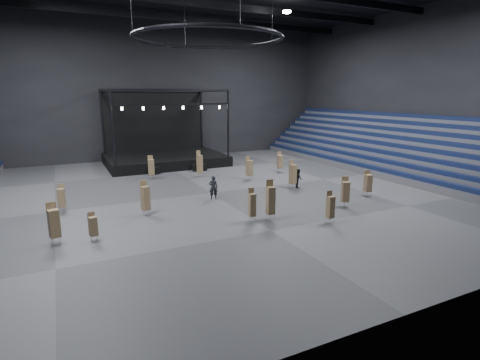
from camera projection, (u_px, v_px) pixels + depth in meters
name	position (u px, v px, depth m)	size (l,w,h in m)	color
floor	(211.00, 193.00, 33.25)	(50.00, 50.00, 0.00)	#454547
wall_back	(152.00, 91.00, 49.66)	(50.00, 0.20, 18.00)	black
wall_front	(431.00, 81.00, 12.82)	(50.00, 0.20, 18.00)	black
wall_right	(417.00, 90.00, 41.87)	(0.20, 42.00, 18.00)	black
bleachers_right	(398.00, 156.00, 42.62)	(7.20, 40.00, 6.40)	#4E4E51
stage	(163.00, 152.00, 47.17)	(14.00, 10.00, 9.20)	black
truss_ring	(208.00, 38.00, 30.34)	(12.30, 12.30, 5.15)	black
flight_case_left	(154.00, 171.00, 40.90)	(1.16, 0.58, 0.77)	black
flight_case_mid	(198.00, 168.00, 42.67)	(1.16, 0.58, 0.77)	black
flight_case_right	(201.00, 167.00, 42.66)	(1.23, 0.62, 0.82)	black
chair_stack_0	(151.00, 167.00, 38.53)	(0.55, 0.55, 2.41)	silver
chair_stack_1	(345.00, 191.00, 28.83)	(0.70, 0.70, 2.40)	silver
chair_stack_2	(54.00, 223.00, 21.56)	(0.67, 0.67, 2.53)	silver
chair_stack_3	(249.00, 168.00, 38.04)	(0.70, 0.70, 2.41)	silver
chair_stack_4	(93.00, 226.00, 22.10)	(0.52, 0.52, 1.80)	silver
chair_stack_5	(252.00, 204.00, 25.61)	(0.47, 0.47, 2.34)	silver
chair_stack_6	(145.00, 198.00, 26.79)	(0.64, 0.64, 2.59)	silver
chair_stack_7	(271.00, 200.00, 25.83)	(0.58, 0.58, 2.85)	silver
chair_stack_8	(280.00, 161.00, 41.70)	(0.59, 0.59, 2.33)	silver
chair_stack_9	(368.00, 183.00, 31.84)	(0.63, 0.63, 2.28)	silver
chair_stack_10	(61.00, 197.00, 27.65)	(0.56, 0.56, 2.13)	silver
chair_stack_11	(330.00, 206.00, 25.30)	(0.44, 0.44, 2.22)	silver
chair_stack_12	(200.00, 164.00, 39.43)	(0.59, 0.59, 2.81)	silver
chair_stack_13	(293.00, 174.00, 34.57)	(0.67, 0.67, 2.69)	silver
man_center	(213.00, 188.00, 31.06)	(0.73, 0.48, 2.00)	black
crew_member	(298.00, 178.00, 34.98)	(0.86, 0.67, 1.78)	black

